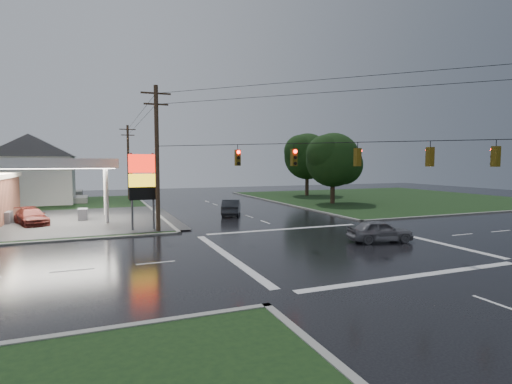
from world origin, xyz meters
name	(u,v)px	position (x,y,z in m)	size (l,w,h in m)	color
ground	(334,246)	(0.00, 0.00, 0.00)	(120.00, 120.00, 0.00)	black
grass_ne	(387,198)	(26.00, 26.00, 0.04)	(36.00, 36.00, 0.08)	black
pylon_sign	(142,179)	(-10.50, 10.50, 4.01)	(2.00, 0.35, 6.00)	#59595E
utility_pole_nw	(157,157)	(-9.50, 9.50, 5.72)	(2.20, 0.32, 11.00)	#382619
utility_pole_n	(128,161)	(-9.50, 38.00, 5.47)	(2.20, 0.32, 10.50)	#382619
traffic_signals	(336,143)	(0.02, -0.02, 6.48)	(26.87, 26.87, 1.47)	black
house_near	(35,169)	(-20.95, 36.00, 4.41)	(11.05, 8.48, 8.60)	silver
house_far	(38,168)	(-21.95, 48.00, 4.41)	(11.05, 8.48, 8.60)	silver
tree_ne_near	(334,160)	(14.14, 21.99, 5.56)	(7.99, 6.80, 8.98)	black
tree_ne_far	(308,157)	(17.15, 33.99, 6.18)	(8.46, 7.20, 9.80)	black
car_north	(231,207)	(-1.26, 16.74, 0.79)	(1.67, 4.80, 1.58)	black
car_crossing	(380,231)	(3.67, 0.16, 0.73)	(1.72, 4.28, 1.46)	slate
car_pump	(31,217)	(-18.96, 16.84, 0.71)	(1.98, 4.87, 1.41)	#561913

